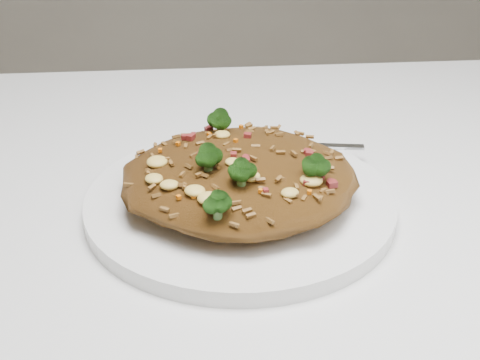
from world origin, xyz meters
The scene contains 4 objects.
dining_table centered at (0.00, 0.00, 0.66)m, with size 1.20×0.80×0.75m.
plate centered at (-0.12, 0.04, 0.76)m, with size 0.26×0.26×0.01m, color white.
fried_rice centered at (-0.12, 0.04, 0.79)m, with size 0.20×0.18×0.06m.
fork centered at (-0.07, 0.13, 0.77)m, with size 0.16×0.04×0.00m.
Camera 1 is at (-0.16, -0.45, 1.05)m, focal length 50.00 mm.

